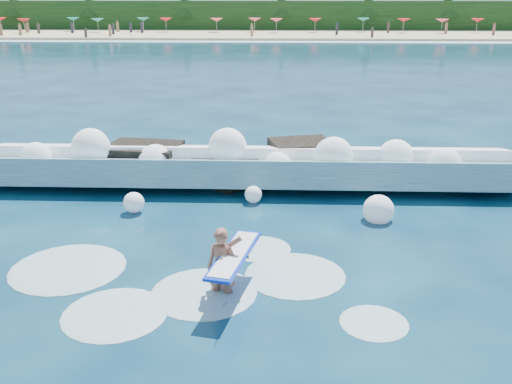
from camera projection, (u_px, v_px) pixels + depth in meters
ground at (193, 263)px, 14.15m from camera, size 200.00×200.00×0.00m
beach at (265, 35)px, 87.62m from camera, size 140.00×20.00×0.40m
wet_band at (263, 41)px, 77.30m from camera, size 140.00×5.00×0.08m
treeline at (267, 16)px, 96.28m from camera, size 140.00×4.00×5.00m
breaking_wave at (247, 169)px, 19.83m from camera, size 18.24×2.83×1.57m
rock_cluster at (216, 164)px, 20.65m from camera, size 8.34×3.48×1.48m
surfer_with_board at (225, 266)px, 12.51m from camera, size 1.23×3.02×1.87m
wave_spray at (247, 159)px, 19.49m from camera, size 14.98×4.67×2.09m
surf_foam at (175, 282)px, 13.25m from camera, size 9.21×5.29×0.14m
beach_umbrellas at (267, 20)px, 89.18m from camera, size 110.46×6.68×0.50m
beachgoers at (236, 29)px, 84.94m from camera, size 105.75×11.65×1.93m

